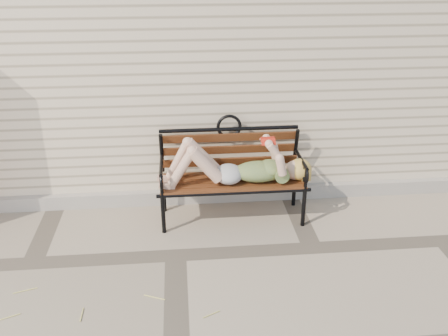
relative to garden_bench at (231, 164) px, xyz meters
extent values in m
plane|color=gray|center=(-0.57, -0.70, -0.56)|extent=(80.00, 80.00, 0.00)
cube|color=beige|center=(-0.57, 2.30, 0.94)|extent=(8.00, 4.00, 3.00)
cube|color=gray|center=(-0.57, 0.27, -0.48)|extent=(8.00, 0.10, 0.15)
cylinder|color=black|center=(-0.68, -0.30, -0.35)|extent=(0.04, 0.04, 0.41)
cylinder|color=black|center=(-0.68, 0.11, -0.35)|extent=(0.04, 0.04, 0.41)
cylinder|color=black|center=(0.68, -0.30, -0.35)|extent=(0.04, 0.04, 0.41)
cylinder|color=black|center=(0.68, 0.11, -0.35)|extent=(0.04, 0.04, 0.41)
cube|color=#5B3017|center=(0.00, -0.10, -0.15)|extent=(1.39, 0.45, 0.03)
cylinder|color=black|center=(0.00, -0.30, -0.16)|extent=(1.47, 0.04, 0.04)
cylinder|color=black|center=(0.00, 0.11, -0.16)|extent=(1.47, 0.04, 0.04)
torus|color=black|center=(0.00, 0.21, 0.31)|extent=(0.25, 0.03, 0.25)
ellipsoid|color=#0B3D4D|center=(0.26, -0.12, -0.04)|extent=(0.50, 0.28, 0.19)
ellipsoid|color=#0B3D4D|center=(0.37, -0.12, 0.00)|extent=(0.24, 0.28, 0.15)
ellipsoid|color=#ABABB0|center=(-0.04, -0.12, -0.05)|extent=(0.28, 0.31, 0.17)
sphere|color=#D6AA90|center=(0.61, -0.12, -0.04)|extent=(0.20, 0.20, 0.20)
ellipsoid|color=#E9C557|center=(0.66, -0.12, -0.03)|extent=(0.23, 0.23, 0.21)
cube|color=#AC2113|center=(0.33, -0.12, 0.31)|extent=(0.13, 0.02, 0.02)
cube|color=white|center=(0.33, -0.16, 0.29)|extent=(0.13, 0.08, 0.05)
cube|color=white|center=(0.33, -0.09, 0.29)|extent=(0.13, 0.08, 0.05)
cube|color=#AC2113|center=(0.33, -0.17, 0.29)|extent=(0.14, 0.09, 0.05)
cube|color=#AC2113|center=(0.33, -0.08, 0.29)|extent=(0.14, 0.09, 0.05)
cylinder|color=#C9C162|center=(-0.63, -1.15, -0.55)|extent=(0.11, 0.02, 0.01)
cylinder|color=#C9C162|center=(-0.86, -1.09, -0.55)|extent=(0.05, 0.11, 0.01)
cylinder|color=#C9C162|center=(-0.29, -1.55, -0.55)|extent=(0.08, 0.08, 0.01)
cylinder|color=#C9C162|center=(-0.11, -1.64, -0.55)|extent=(0.08, 0.14, 0.01)
cylinder|color=#C9C162|center=(-0.53, -1.36, -0.55)|extent=(0.12, 0.05, 0.01)
cylinder|color=#C9C162|center=(-1.18, -1.59, -0.55)|extent=(0.16, 0.11, 0.01)
cylinder|color=#C9C162|center=(-0.63, -0.91, -0.55)|extent=(0.02, 0.10, 0.01)
cylinder|color=#C9C162|center=(-0.55, -1.66, -0.55)|extent=(0.02, 0.11, 0.01)
camera|label=1|loc=(-0.49, -4.43, 2.05)|focal=40.00mm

